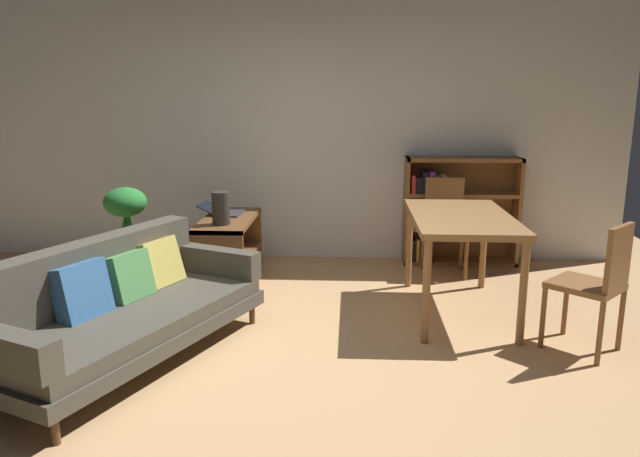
# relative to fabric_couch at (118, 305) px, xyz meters

# --- Properties ---
(ground_plane) EXTENTS (8.16, 8.16, 0.00)m
(ground_plane) POSITION_rel_fabric_couch_xyz_m (0.94, -0.08, -0.37)
(ground_plane) COLOR tan
(back_wall_panel) EXTENTS (6.80, 0.10, 2.70)m
(back_wall_panel) POSITION_rel_fabric_couch_xyz_m (0.94, 2.62, 0.98)
(back_wall_panel) COLOR silver
(back_wall_panel) RESTS_ON ground_plane
(fabric_couch) EXTENTS (1.56, 2.14, 0.77)m
(fabric_couch) POSITION_rel_fabric_couch_xyz_m (0.00, 0.00, 0.00)
(fabric_couch) COLOR #56351E
(fabric_couch) RESTS_ON ground_plane
(media_console) EXTENTS (0.45, 1.04, 0.62)m
(media_console) POSITION_rel_fabric_couch_xyz_m (0.41, 1.61, -0.06)
(media_console) COLOR brown
(media_console) RESTS_ON ground_plane
(open_laptop) EXTENTS (0.41, 0.35, 0.10)m
(open_laptop) POSITION_rel_fabric_couch_xyz_m (0.34, 1.78, 0.28)
(open_laptop) COLOR #333338
(open_laptop) RESTS_ON media_console
(desk_speaker) EXTENTS (0.15, 0.15, 0.28)m
(desk_speaker) POSITION_rel_fabric_couch_xyz_m (0.41, 1.33, 0.40)
(desk_speaker) COLOR #2D2823
(desk_speaker) RESTS_ON media_console
(potted_floor_plant) EXTENTS (0.37, 0.39, 0.93)m
(potted_floor_plant) POSITION_rel_fabric_couch_xyz_m (-0.43, 1.37, 0.15)
(potted_floor_plant) COLOR brown
(potted_floor_plant) RESTS_ON ground_plane
(dining_table) EXTENTS (0.76, 1.37, 0.80)m
(dining_table) POSITION_rel_fabric_couch_xyz_m (2.38, 0.97, 0.35)
(dining_table) COLOR olive
(dining_table) RESTS_ON ground_plane
(dining_chair_near) EXTENTS (0.57, 0.57, 0.90)m
(dining_chair_near) POSITION_rel_fabric_couch_xyz_m (3.16, 0.24, 0.14)
(dining_chair_near) COLOR brown
(dining_chair_near) RESTS_ON ground_plane
(dining_chair_far) EXTENTS (0.43, 0.40, 0.92)m
(dining_chair_far) POSITION_rel_fabric_couch_xyz_m (2.43, 2.07, 0.16)
(dining_chair_far) COLOR brown
(dining_chair_far) RESTS_ON ground_plane
(bookshelf) EXTENTS (1.15, 0.30, 1.09)m
(bookshelf) POSITION_rel_fabric_couch_xyz_m (2.56, 2.44, 0.17)
(bookshelf) COLOR brown
(bookshelf) RESTS_ON ground_plane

